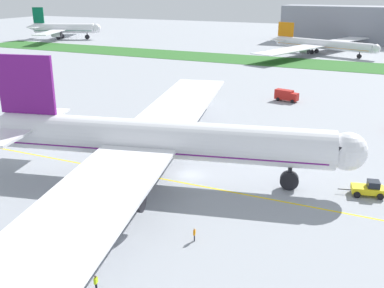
{
  "coord_description": "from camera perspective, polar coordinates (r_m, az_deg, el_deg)",
  "views": [
    {
      "loc": [
        27.21,
        -58.51,
        27.42
      ],
      "look_at": [
        -1.09,
        3.24,
        3.89
      ],
      "focal_mm": 42.74,
      "sensor_mm": 36.0,
      "label": 1
    }
  ],
  "objects": [
    {
      "name": "parked_airliner_far_left",
      "position": [
        265.11,
        -15.78,
        13.71
      ],
      "size": [
        39.97,
        62.4,
        16.67
      ],
      "color": "white",
      "rests_on": "ground"
    },
    {
      "name": "apron_taxi_line",
      "position": [
        67.63,
        -1.37,
        -4.81
      ],
      "size": [
        280.0,
        0.36,
        0.01
      ],
      "primitive_type": "cube",
      "color": "yellow",
      "rests_on": "ground"
    },
    {
      "name": "parked_airliner_far_centre",
      "position": [
        204.42,
        15.71,
        11.9
      ],
      "size": [
        48.07,
        80.7,
        12.38
      ],
      "color": "white",
      "rests_on": "ground"
    },
    {
      "name": "ground_crew_wingwalker_starboard",
      "position": [
        52.59,
        0.3,
        -11.08
      ],
      "size": [
        0.35,
        0.54,
        1.6
      ],
      "color": "black",
      "rests_on": "ground"
    },
    {
      "name": "ground_plane",
      "position": [
        70.11,
        -0.3,
        -3.91
      ],
      "size": [
        600.0,
        600.0,
        0.0
      ],
      "primitive_type": "plane",
      "color": "#9399A0",
      "rests_on": "ground"
    },
    {
      "name": "grass_median_strip",
      "position": [
        177.45,
        15.72,
        9.54
      ],
      "size": [
        320.0,
        24.0,
        0.1
      ],
      "primitive_type": "cube",
      "color": "#2D6628",
      "rests_on": "ground"
    },
    {
      "name": "ground_crew_marshaller_front",
      "position": [
        45.95,
        -11.91,
        -16.44
      ],
      "size": [
        0.32,
        0.58,
        1.67
      ],
      "color": "black",
      "rests_on": "ground"
    },
    {
      "name": "terminal_building",
      "position": [
        251.18,
        21.92,
        13.58
      ],
      "size": [
        90.84,
        20.0,
        18.0
      ],
      "primitive_type": "cube",
      "color": "gray",
      "rests_on": "ground"
    },
    {
      "name": "ground_crew_wingwalker_port",
      "position": [
        70.15,
        -8.54,
        -3.28
      ],
      "size": [
        0.41,
        0.48,
        1.58
      ],
      "color": "black",
      "rests_on": "ground"
    },
    {
      "name": "service_truck_baggage_loader",
      "position": [
        117.45,
        11.69,
        5.99
      ],
      "size": [
        6.16,
        3.27,
        2.84
      ],
      "color": "#B21E19",
      "rests_on": "ground"
    },
    {
      "name": "airliner_foreground",
      "position": [
        67.22,
        -4.67,
        0.54
      ],
      "size": [
        58.2,
        94.5,
        17.91
      ],
      "color": "white",
      "rests_on": "ground"
    },
    {
      "name": "pushback_tug",
      "position": [
        67.74,
        21.2,
        -5.22
      ],
      "size": [
        6.22,
        3.38,
        2.2
      ],
      "color": "yellow",
      "rests_on": "ground"
    }
  ]
}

